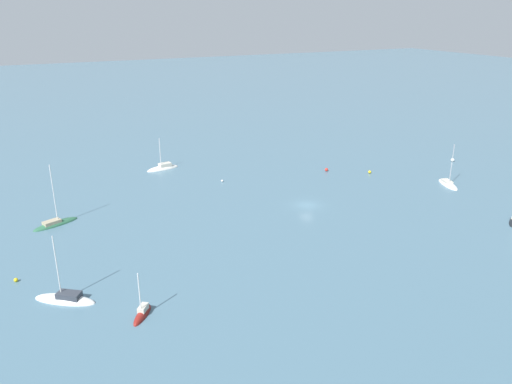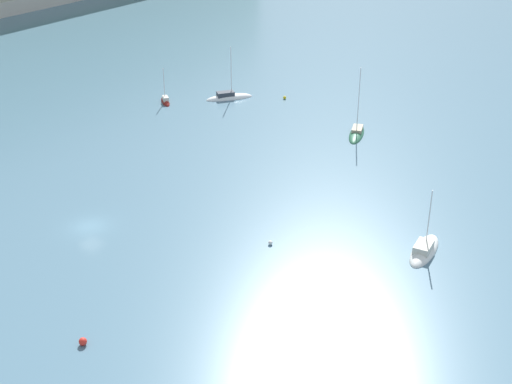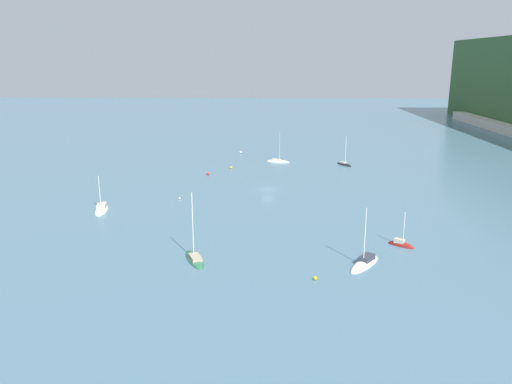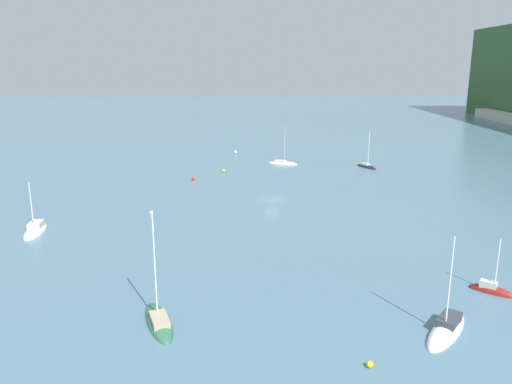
{
  "view_description": "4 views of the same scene",
  "coord_description": "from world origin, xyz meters",
  "px_view_note": "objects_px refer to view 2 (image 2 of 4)",
  "views": [
    {
      "loc": [
        47.95,
        75.84,
        35.69
      ],
      "look_at": [
        7.14,
        -7.72,
        1.3
      ],
      "focal_mm": 35.0,
      "sensor_mm": 36.0,
      "label": 1
    },
    {
      "loc": [
        -47.73,
        -59.94,
        42.24
      ],
      "look_at": [
        13.4,
        -14.88,
        3.64
      ],
      "focal_mm": 50.0,
      "sensor_mm": 36.0,
      "label": 2
    },
    {
      "loc": [
        117.1,
        -0.2,
        30.49
      ],
      "look_at": [
        7.18,
        -2.66,
        1.2
      ],
      "focal_mm": 35.0,
      "sensor_mm": 36.0,
      "label": 3
    },
    {
      "loc": [
        86.51,
        -1.85,
        23.4
      ],
      "look_at": [
        9.97,
        -2.78,
        3.91
      ],
      "focal_mm": 35.0,
      "sensor_mm": 36.0,
      "label": 4
    }
  ],
  "objects_px": {
    "sailboat_2": "(424,251)",
    "mooring_buoy_2": "(270,243)",
    "sailboat_3": "(357,134)",
    "mooring_buoy_1": "(83,342)",
    "sailboat_0": "(165,102)",
    "mooring_buoy_0": "(285,98)",
    "sailboat_5": "(229,98)"
  },
  "relations": [
    {
      "from": "sailboat_2",
      "to": "mooring_buoy_2",
      "type": "bearing_deg",
      "value": 112.75
    },
    {
      "from": "sailboat_3",
      "to": "mooring_buoy_1",
      "type": "xyz_separation_m",
      "value": [
        -59.77,
        -4.79,
        0.26
      ]
    },
    {
      "from": "sailboat_0",
      "to": "mooring_buoy_2",
      "type": "xyz_separation_m",
      "value": [
        -28.09,
        -42.37,
        0.13
      ]
    },
    {
      "from": "sailboat_2",
      "to": "sailboat_3",
      "type": "xyz_separation_m",
      "value": [
        26.04,
        23.17,
        -0.01
      ]
    },
    {
      "from": "mooring_buoy_0",
      "to": "mooring_buoy_1",
      "type": "xyz_separation_m",
      "value": [
        -66.61,
        -23.05,
        0.1
      ]
    },
    {
      "from": "sailboat_2",
      "to": "mooring_buoy_2",
      "type": "distance_m",
      "value": 17.32
    },
    {
      "from": "sailboat_2",
      "to": "sailboat_0",
      "type": "bearing_deg",
      "value": 63.01
    },
    {
      "from": "sailboat_5",
      "to": "sailboat_0",
      "type": "bearing_deg",
      "value": 172.94
    },
    {
      "from": "sailboat_2",
      "to": "mooring_buoy_0",
      "type": "xyz_separation_m",
      "value": [
        32.88,
        41.43,
        0.16
      ]
    },
    {
      "from": "mooring_buoy_0",
      "to": "mooring_buoy_1",
      "type": "relative_size",
      "value": 0.74
    },
    {
      "from": "mooring_buoy_2",
      "to": "sailboat_5",
      "type": "bearing_deg",
      "value": 43.77
    },
    {
      "from": "sailboat_5",
      "to": "mooring_buoy_0",
      "type": "height_order",
      "value": "sailboat_5"
    },
    {
      "from": "sailboat_0",
      "to": "mooring_buoy_0",
      "type": "bearing_deg",
      "value": -102.25
    },
    {
      "from": "mooring_buoy_0",
      "to": "mooring_buoy_2",
      "type": "relative_size",
      "value": 1.11
    },
    {
      "from": "sailboat_0",
      "to": "sailboat_5",
      "type": "height_order",
      "value": "sailboat_5"
    },
    {
      "from": "sailboat_2",
      "to": "sailboat_3",
      "type": "relative_size",
      "value": 0.73
    },
    {
      "from": "sailboat_0",
      "to": "sailboat_3",
      "type": "bearing_deg",
      "value": -131.91
    },
    {
      "from": "sailboat_5",
      "to": "mooring_buoy_2",
      "type": "distance_m",
      "value": 50.2
    },
    {
      "from": "sailboat_3",
      "to": "mooring_buoy_1",
      "type": "height_order",
      "value": "sailboat_3"
    },
    {
      "from": "sailboat_0",
      "to": "mooring_buoy_1",
      "type": "xyz_separation_m",
      "value": [
        -52.83,
        -38.79,
        0.26
      ]
    },
    {
      "from": "sailboat_3",
      "to": "sailboat_5",
      "type": "relative_size",
      "value": 1.14
    },
    {
      "from": "sailboat_5",
      "to": "mooring_buoy_2",
      "type": "bearing_deg",
      "value": -100.17
    },
    {
      "from": "sailboat_0",
      "to": "sailboat_3",
      "type": "distance_m",
      "value": 34.71
    },
    {
      "from": "sailboat_3",
      "to": "mooring_buoy_2",
      "type": "distance_m",
      "value": 36.01
    },
    {
      "from": "mooring_buoy_0",
      "to": "mooring_buoy_1",
      "type": "height_order",
      "value": "mooring_buoy_1"
    },
    {
      "from": "mooring_buoy_1",
      "to": "mooring_buoy_2",
      "type": "bearing_deg",
      "value": -8.22
    },
    {
      "from": "sailboat_2",
      "to": "sailboat_5",
      "type": "distance_m",
      "value": 56.54
    },
    {
      "from": "sailboat_3",
      "to": "mooring_buoy_0",
      "type": "xyz_separation_m",
      "value": [
        6.84,
        18.27,
        0.16
      ]
    },
    {
      "from": "sailboat_0",
      "to": "sailboat_5",
      "type": "bearing_deg",
      "value": -96.56
    },
    {
      "from": "sailboat_2",
      "to": "mooring_buoy_0",
      "type": "bearing_deg",
      "value": 43.05
    },
    {
      "from": "sailboat_0",
      "to": "mooring_buoy_1",
      "type": "relative_size",
      "value": 8.92
    },
    {
      "from": "sailboat_2",
      "to": "sailboat_5",
      "type": "relative_size",
      "value": 0.83
    }
  ]
}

